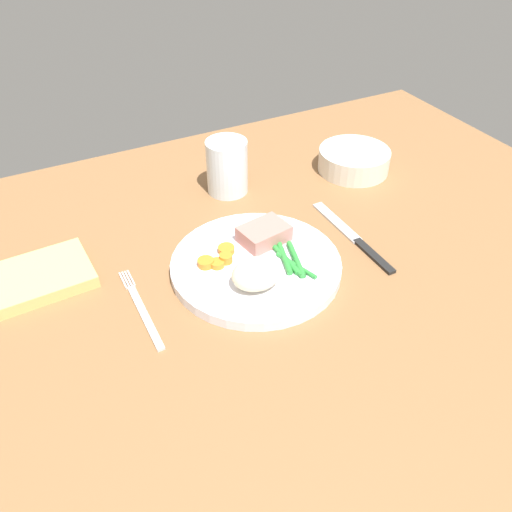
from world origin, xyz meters
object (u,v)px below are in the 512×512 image
Objects in this scene: salad_bowl at (354,159)px; napkin at (41,277)px; fork at (141,308)px; water_glass at (227,170)px; meat_portion at (264,234)px; knife at (354,238)px; dinner_plate at (256,266)px.

salad_bowl is 0.96× the size of napkin.
fork is 1.21× the size of napkin.
napkin is at bearing 128.70° from fork.
fork is 1.26× the size of salad_bowl.
water_glass is (23.15, 22.16, 3.84)cm from fork.
water_glass reaches higher than fork.
napkin is at bearing 166.29° from meat_portion.
knife is at bearing -14.68° from napkin.
napkin is at bearing -163.22° from water_glass.
napkin is (-10.83, 11.91, 0.73)cm from fork.
salad_bowl is at bearing 51.32° from knife.
salad_bowl is (29.72, 17.66, 1.54)cm from dinner_plate.
salad_bowl is at bearing 17.18° from fork.
dinner_plate is 30.68cm from napkin.
fork is 50.59cm from salad_bowl.
dinner_plate is 22.84cm from water_glass.
salad_bowl is at bearing -9.96° from water_glass.
salad_bowl is at bearing 27.53° from meat_portion.
knife is 25.32cm from water_glass.
meat_portion is 32.72cm from napkin.
dinner_plate is at bearing -2.75° from fork.
dinner_plate is 17.20cm from knife.
knife is (17.19, -0.29, -0.60)cm from dinner_plate.
dinner_plate reaches higher than knife.
knife is at bearing -62.42° from water_glass.
fork is (-17.54, -0.26, -0.60)cm from dinner_plate.
knife is 2.15× the size of water_glass.
napkin is (-33.98, -10.24, -3.12)cm from water_glass.
water_glass is at bearing 16.78° from napkin.
meat_portion is 0.35× the size of knife.
napkin is at bearing -174.10° from salad_bowl.
salad_bowl is (24.12, -4.24, -1.70)cm from water_glass.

